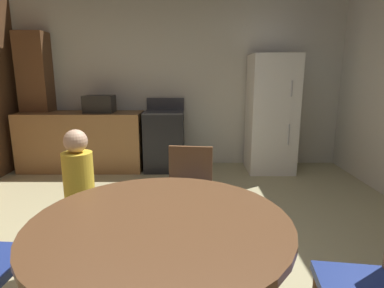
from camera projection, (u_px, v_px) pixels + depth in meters
ground_plane at (164, 279)px, 2.31m from camera, size 14.00×14.00×0.00m
wall_back at (178, 82)px, 5.10m from camera, size 5.50×0.12×2.70m
kitchen_counter at (81, 141)px, 4.89m from camera, size 1.87×0.60×0.90m
pantry_column at (36, 102)px, 4.94m from camera, size 0.44×0.36×2.10m
oven_range at (163, 140)px, 4.90m from camera, size 0.60×0.60×1.10m
refrigerator at (270, 114)px, 4.76m from camera, size 0.68×0.68×1.76m
microwave at (98, 104)px, 4.77m from camera, size 0.44×0.32×0.26m
dining_table at (160, 247)px, 1.61m from camera, size 1.32×1.32×0.76m
chair_north at (188, 192)px, 2.66m from camera, size 0.45×0.45×0.87m
chair_east at (377, 283)px, 1.50m from camera, size 0.45×0.45×0.87m
person_child at (79, 197)px, 2.34m from camera, size 0.31×0.31×1.09m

